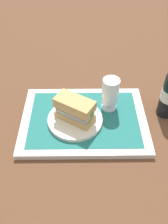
% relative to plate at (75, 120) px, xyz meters
% --- Properties ---
extents(ground_plane, '(3.00, 3.00, 0.00)m').
position_rel_plate_xyz_m(ground_plane, '(0.03, 0.02, -0.03)').
color(ground_plane, brown).
extents(tray, '(0.44, 0.32, 0.02)m').
position_rel_plate_xyz_m(tray, '(0.03, 0.02, -0.02)').
color(tray, silver).
rests_on(tray, ground_plane).
extents(placemat, '(0.38, 0.27, 0.00)m').
position_rel_plate_xyz_m(placemat, '(0.03, 0.02, -0.01)').
color(placemat, '#1E6B66').
rests_on(placemat, tray).
extents(plate, '(0.19, 0.19, 0.01)m').
position_rel_plate_xyz_m(plate, '(0.00, 0.00, 0.00)').
color(plate, silver).
rests_on(plate, placemat).
extents(sandwich, '(0.14, 0.12, 0.08)m').
position_rel_plate_xyz_m(sandwich, '(0.00, -0.00, 0.05)').
color(sandwich, tan).
rests_on(sandwich, plate).
extents(beer_glass, '(0.06, 0.06, 0.12)m').
position_rel_plate_xyz_m(beer_glass, '(0.12, 0.07, 0.06)').
color(beer_glass, silver).
rests_on(beer_glass, placemat).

